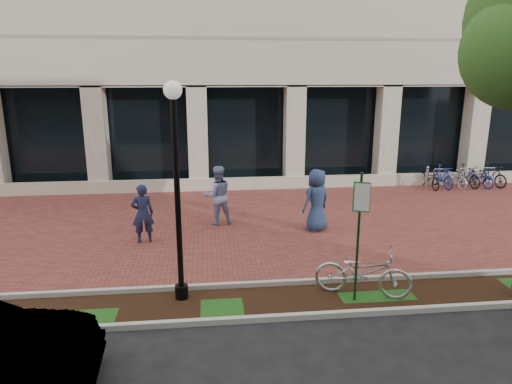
{
  "coord_description": "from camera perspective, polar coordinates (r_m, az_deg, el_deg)",
  "views": [
    {
      "loc": [
        -1.68,
        -13.85,
        4.62
      ],
      "look_at": [
        -0.24,
        -0.8,
        1.25
      ],
      "focal_mm": 32.0,
      "sensor_mm": 36.0,
      "label": 1
    }
  ],
  "objects": [
    {
      "name": "ground",
      "position": [
        14.7,
        0.58,
        -3.91
      ],
      "size": [
        120.0,
        120.0,
        0.0
      ],
      "primitive_type": "plane",
      "color": "black",
      "rests_on": "ground"
    },
    {
      "name": "lamppost",
      "position": [
        9.24,
        -9.88,
        1.24
      ],
      "size": [
        0.36,
        0.36,
        4.53
      ],
      "color": "black",
      "rests_on": "ground"
    },
    {
      "name": "pedestrian_mid",
      "position": [
        14.4,
        -4.82,
        -0.42
      ],
      "size": [
        1.05,
        0.9,
        1.89
      ],
      "primitive_type": "imported",
      "rotation": [
        0.0,
        0.0,
        3.36
      ],
      "color": "#818DC0",
      "rests_on": "ground"
    },
    {
      "name": "parking_sign",
      "position": [
        9.44,
        12.77,
        -3.76
      ],
      "size": [
        0.34,
        0.07,
        2.77
      ],
      "rotation": [
        0.0,
        0.0,
        -0.4
      ],
      "color": "#143917",
      "rests_on": "ground"
    },
    {
      "name": "curb_plaza_side",
      "position": [
        10.54,
        3.57,
        -11.25
      ],
      "size": [
        40.0,
        0.12,
        0.12
      ],
      "primitive_type": "cube",
      "color": "#B0AFA6",
      "rests_on": "ground"
    },
    {
      "name": "bollard",
      "position": [
        20.08,
        20.57,
        1.68
      ],
      "size": [
        0.12,
        0.12,
        1.01
      ],
      "color": "#ADADB2",
      "rests_on": "ground"
    },
    {
      "name": "bike_rack_cluster",
      "position": [
        21.16,
        24.15,
        1.77
      ],
      "size": [
        3.51,
        1.72,
        0.95
      ],
      "rotation": [
        0.0,
        0.0,
        0.14
      ],
      "color": "black",
      "rests_on": "ground"
    },
    {
      "name": "pedestrian_right",
      "position": [
        13.9,
        7.58,
        -1.01
      ],
      "size": [
        1.11,
        0.99,
        1.91
      ],
      "primitive_type": "imported",
      "rotation": [
        0.0,
        0.0,
        3.65
      ],
      "color": "navy",
      "rests_on": "ground"
    },
    {
      "name": "pedestrian_left",
      "position": [
        13.2,
        -13.99,
        -2.63
      ],
      "size": [
        0.68,
        0.51,
        1.7
      ],
      "primitive_type": "imported",
      "rotation": [
        0.0,
        0.0,
        3.32
      ],
      "color": "#1B2243",
      "rests_on": "ground"
    },
    {
      "name": "locked_bicycle",
      "position": [
        10.15,
        13.22,
        -9.71
      ],
      "size": [
        2.17,
        1.4,
        1.08
      ],
      "primitive_type": "imported",
      "rotation": [
        0.0,
        0.0,
        1.2
      ],
      "color": "silver",
      "rests_on": "ground"
    },
    {
      "name": "curb_street_side",
      "position": [
        9.24,
        5.2,
        -15.24
      ],
      "size": [
        40.0,
        0.12,
        0.12
      ],
      "primitive_type": "cube",
      "color": "#B0AFA6",
      "rests_on": "ground"
    },
    {
      "name": "planting_strip",
      "position": [
        9.91,
        4.32,
        -13.4
      ],
      "size": [
        40.0,
        1.5,
        0.01
      ],
      "primitive_type": "cube",
      "color": "black",
      "rests_on": "ground"
    },
    {
      "name": "brick_plaza",
      "position": [
        14.7,
        0.58,
        -3.89
      ],
      "size": [
        40.0,
        9.0,
        0.01
      ],
      "primitive_type": "cube",
      "color": "brown",
      "rests_on": "ground"
    }
  ]
}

